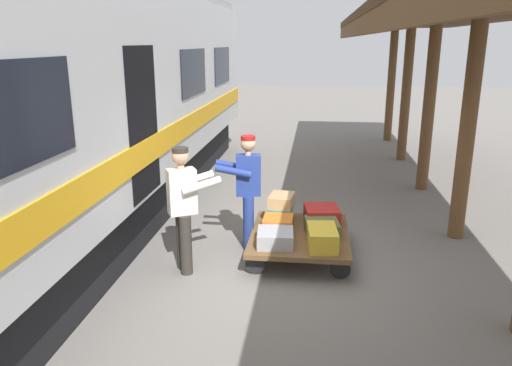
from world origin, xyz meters
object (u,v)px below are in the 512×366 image
(suitcase_gray_aluminum, at_px, (275,238))
(porter_by_door, at_px, (184,206))
(suitcase_tan_vintage, at_px, (282,200))
(suitcase_orange_carryall, at_px, (278,224))
(suitcase_teal_softside, at_px, (280,213))
(suitcase_yellow_case, at_px, (322,238))
(porter_in_overalls, at_px, (247,188))
(suitcase_red_plastic, at_px, (322,215))
(train_car, at_px, (37,113))
(luggage_cart, at_px, (300,236))
(suitcase_olive_duffel, at_px, (322,227))

(suitcase_gray_aluminum, bearing_deg, porter_by_door, 10.55)
(suitcase_tan_vintage, bearing_deg, suitcase_orange_carryall, 88.54)
(suitcase_teal_softside, distance_m, porter_by_door, 1.74)
(suitcase_teal_softside, distance_m, suitcase_tan_vintage, 0.21)
(suitcase_yellow_case, bearing_deg, suitcase_orange_carryall, -37.36)
(porter_in_overalls, bearing_deg, suitcase_yellow_case, 148.12)
(suitcase_yellow_case, bearing_deg, suitcase_red_plastic, -90.00)
(suitcase_yellow_case, bearing_deg, suitcase_teal_softside, -56.78)
(suitcase_red_plastic, distance_m, porter_in_overalls, 1.24)
(train_car, distance_m, luggage_cart, 4.03)
(luggage_cart, xyz_separation_m, suitcase_orange_carryall, (0.31, 0.00, 0.16))
(train_car, bearing_deg, suitcase_red_plastic, -167.68)
(suitcase_olive_duffel, distance_m, suitcase_tan_vintage, 0.82)
(suitcase_red_plastic, relative_size, suitcase_yellow_case, 0.87)
(porter_in_overalls, distance_m, porter_by_door, 1.15)
(suitcase_orange_carryall, bearing_deg, suitcase_tan_vintage, -91.46)
(train_car, distance_m, suitcase_red_plastic, 4.32)
(suitcase_olive_duffel, relative_size, porter_by_door, 0.31)
(train_car, xyz_separation_m, porter_by_door, (-2.10, 0.33, -1.14))
(porter_in_overalls, height_order, porter_by_door, same)
(suitcase_gray_aluminum, xyz_separation_m, porter_by_door, (1.19, 0.22, 0.49))
(suitcase_yellow_case, xyz_separation_m, suitcase_olive_duffel, (0.00, -0.48, -0.04))
(luggage_cart, height_order, porter_by_door, porter_by_door)
(train_car, distance_m, suitcase_tan_vintage, 3.69)
(suitcase_teal_softside, relative_size, suitcase_yellow_case, 0.86)
(luggage_cart, relative_size, porter_by_door, 1.03)
(suitcase_olive_duffel, bearing_deg, suitcase_red_plastic, -90.00)
(suitcase_red_plastic, bearing_deg, luggage_cart, 56.78)
(suitcase_gray_aluminum, height_order, suitcase_tan_vintage, suitcase_tan_vintage)
(suitcase_olive_duffel, bearing_deg, porter_by_door, 21.10)
(train_car, xyz_separation_m, suitcase_tan_vintage, (-3.30, -0.86, -1.40))
(suitcase_red_plastic, xyz_separation_m, suitcase_yellow_case, (0.00, 0.96, 0.01))
(suitcase_red_plastic, relative_size, suitcase_olive_duffel, 1.02)
(suitcase_teal_softside, height_order, suitcase_orange_carryall, suitcase_teal_softside)
(suitcase_gray_aluminum, relative_size, suitcase_orange_carryall, 1.10)
(luggage_cart, bearing_deg, suitcase_teal_softside, -56.78)
(suitcase_tan_vintage, distance_m, porter_by_door, 1.71)
(porter_in_overalls, bearing_deg, porter_by_door, 52.21)
(train_car, height_order, suitcase_teal_softside, train_car)
(train_car, height_order, suitcase_gray_aluminum, train_car)
(suitcase_orange_carryall, relative_size, porter_by_door, 0.27)
(suitcase_teal_softside, distance_m, suitcase_yellow_case, 1.15)
(suitcase_red_plastic, height_order, porter_by_door, porter_by_door)
(train_car, distance_m, suitcase_orange_carryall, 3.68)
(suitcase_yellow_case, height_order, suitcase_olive_duffel, suitcase_yellow_case)
(train_car, distance_m, suitcase_gray_aluminum, 3.67)
(suitcase_teal_softside, distance_m, suitcase_orange_carryall, 0.48)
(suitcase_yellow_case, relative_size, suitcase_olive_duffel, 1.17)
(train_car, bearing_deg, porter_by_door, 171.13)
(suitcase_teal_softside, bearing_deg, suitcase_olive_duffel, 142.64)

